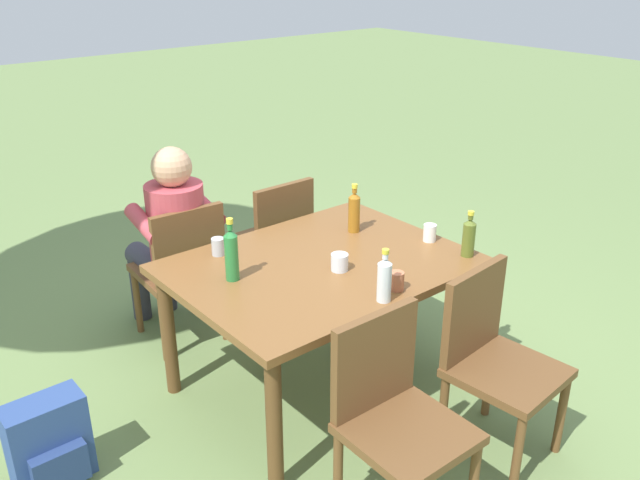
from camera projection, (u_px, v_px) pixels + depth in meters
ground_plane at (320, 385)px, 3.61m from camera, size 24.00×24.00×0.00m
dining_table at (320, 278)px, 3.35m from camera, size 1.40×1.07×0.73m
chair_far_left at (182, 267)px, 3.81m from camera, size 0.47×0.47×0.87m
chair_far_right at (274, 238)px, 4.18m from camera, size 0.44×0.44×0.87m
chair_near_left at (394, 411)px, 2.63m from camera, size 0.45×0.45×0.87m
chair_near_right at (493, 354)px, 3.00m from camera, size 0.48×0.48×0.87m
person_in_white_shirt at (171, 233)px, 3.83m from camera, size 0.47×0.61×1.18m
bottle_clear at (384, 279)px, 2.91m from camera, size 0.06×0.06×0.25m
bottle_olive at (469, 237)px, 3.34m from camera, size 0.06×0.06×0.24m
bottle_amber at (354, 211)px, 3.62m from camera, size 0.06×0.06×0.27m
bottle_green at (231, 254)px, 3.09m from camera, size 0.06×0.06×0.31m
cup_white at (430, 233)px, 3.53m from camera, size 0.07×0.07×0.09m
cup_glass at (340, 262)px, 3.22m from camera, size 0.08×0.08×0.08m
cup_steel at (218, 247)px, 3.38m from camera, size 0.07×0.07×0.09m
cup_terracotta at (397, 281)px, 3.03m from camera, size 0.07×0.07×0.09m
backpack_by_near_side at (50, 444)px, 2.89m from camera, size 0.33×0.23×0.41m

